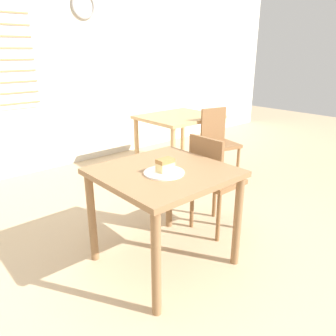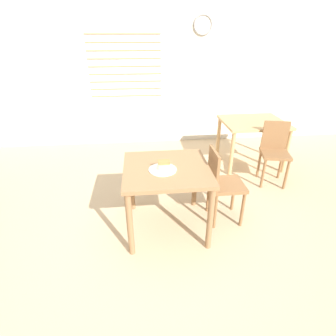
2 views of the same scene
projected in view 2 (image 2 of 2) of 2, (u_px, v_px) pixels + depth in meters
The scene contains 8 objects.
ground_plane at pixel (157, 251), 2.65m from camera, with size 14.00×14.00×0.00m, color tan.
wall_back at pixel (144, 67), 4.67m from camera, with size 10.00×0.10×2.80m.
dining_table_near at pixel (167, 177), 2.70m from camera, with size 0.87×0.85×0.75m.
dining_table_far at pixel (253, 128), 4.13m from camera, with size 0.96×0.82×0.73m.
chair_near_window at pixel (222, 183), 2.88m from camera, with size 0.37×0.37×0.88m.
chair_far_corner at pixel (275, 150), 3.67m from camera, with size 0.44×0.44×0.88m.
plate at pixel (163, 170), 2.59m from camera, with size 0.28×0.28×0.01m.
cake_slice at pixel (164, 165), 2.57m from camera, with size 0.12×0.07×0.09m.
Camera 2 is at (-0.10, -1.96, 1.96)m, focal length 28.00 mm.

